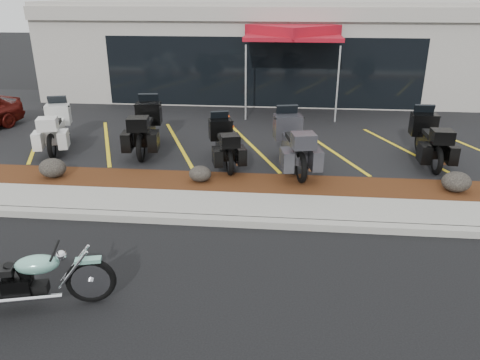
# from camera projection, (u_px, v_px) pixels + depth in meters

# --- Properties ---
(ground) EXTENTS (90.00, 90.00, 0.00)m
(ground) POSITION_uv_depth(u_px,v_px,m) (230.00, 247.00, 8.60)
(ground) COLOR black
(ground) RESTS_ON ground
(curb) EXTENTS (24.00, 0.25, 0.15)m
(curb) POSITION_uv_depth(u_px,v_px,m) (235.00, 222.00, 9.40)
(curb) COLOR gray
(curb) RESTS_ON ground
(sidewalk) EXTENTS (24.00, 1.20, 0.15)m
(sidewalk) POSITION_uv_depth(u_px,v_px,m) (239.00, 207.00, 10.05)
(sidewalk) COLOR gray
(sidewalk) RESTS_ON ground
(mulch_bed) EXTENTS (24.00, 1.20, 0.16)m
(mulch_bed) POSITION_uv_depth(u_px,v_px,m) (244.00, 185.00, 11.15)
(mulch_bed) COLOR #371A0C
(mulch_bed) RESTS_ON ground
(upper_lot) EXTENTS (26.00, 9.60, 0.15)m
(upper_lot) POSITION_uv_depth(u_px,v_px,m) (258.00, 125.00, 16.13)
(upper_lot) COLOR black
(upper_lot) RESTS_ON ground
(dealership_building) EXTENTS (18.00, 8.16, 4.00)m
(dealership_building) POSITION_uv_depth(u_px,v_px,m) (267.00, 47.00, 21.19)
(dealership_building) COLOR #9F9990
(dealership_building) RESTS_ON ground
(boulder_left) EXTENTS (0.66, 0.55, 0.47)m
(boulder_left) POSITION_uv_depth(u_px,v_px,m) (53.00, 168.00, 11.34)
(boulder_left) COLOR black
(boulder_left) RESTS_ON mulch_bed
(boulder_mid) EXTENTS (0.54, 0.45, 0.38)m
(boulder_mid) POSITION_uv_depth(u_px,v_px,m) (200.00, 174.00, 11.10)
(boulder_mid) COLOR black
(boulder_mid) RESTS_ON mulch_bed
(boulder_right) EXTENTS (0.65, 0.54, 0.46)m
(boulder_right) POSITION_uv_depth(u_px,v_px,m) (456.00, 182.00, 10.52)
(boulder_right) COLOR black
(boulder_right) RESTS_ON mulch_bed
(hero_cruiser) EXTENTS (2.86, 1.39, 0.98)m
(hero_cruiser) POSITION_uv_depth(u_px,v_px,m) (90.00, 274.00, 6.91)
(hero_cruiser) COLOR #71B19E
(hero_cruiser) RESTS_ON ground
(touring_white) EXTENTS (1.54, 2.52, 1.37)m
(touring_white) POSITION_uv_depth(u_px,v_px,m) (60.00, 119.00, 13.97)
(touring_white) COLOR white
(touring_white) RESTS_ON upper_lot
(touring_black_front) EXTENTS (1.28, 2.62, 1.46)m
(touring_black_front) POSITION_uv_depth(u_px,v_px,m) (150.00, 118.00, 13.88)
(touring_black_front) COLOR black
(touring_black_front) RESTS_ON upper_lot
(touring_black_mid) EXTENTS (1.39, 2.28, 1.25)m
(touring_black_mid) POSITION_uv_depth(u_px,v_px,m) (220.00, 133.00, 12.76)
(touring_black_mid) COLOR black
(touring_black_mid) RESTS_ON upper_lot
(touring_grey) EXTENTS (1.45, 2.65, 1.46)m
(touring_grey) POSITION_uv_depth(u_px,v_px,m) (286.00, 131.00, 12.54)
(touring_grey) COLOR #303036
(touring_grey) RESTS_ON upper_lot
(touring_black_rear) EXTENTS (0.92, 2.36, 1.37)m
(touring_black_rear) POSITION_uv_depth(u_px,v_px,m) (421.00, 129.00, 12.95)
(touring_black_rear) COLOR black
(touring_black_rear) RESTS_ON upper_lot
(traffic_cone) EXTENTS (0.33, 0.33, 0.44)m
(traffic_cone) POSITION_uv_depth(u_px,v_px,m) (229.00, 121.00, 15.54)
(traffic_cone) COLOR #DB3C07
(traffic_cone) RESTS_ON upper_lot
(popup_canopy) EXTENTS (4.33, 4.33, 3.11)m
(popup_canopy) POSITION_uv_depth(u_px,v_px,m) (293.00, 33.00, 16.78)
(popup_canopy) COLOR silver
(popup_canopy) RESTS_ON upper_lot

